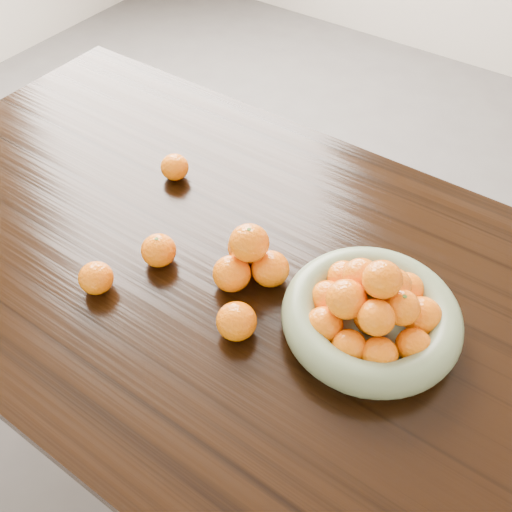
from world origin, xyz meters
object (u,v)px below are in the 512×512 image
Objects in this scene: orange_pyramid at (249,258)px; loose_orange_0 at (159,250)px; fruit_bowl at (371,313)px; dining_table at (271,309)px.

orange_pyramid reaches higher than loose_orange_0.
orange_pyramid is (-0.26, -0.02, 0.00)m from fruit_bowl.
fruit_bowl is at bearing 12.34° from loose_orange_0.
fruit_bowl reaches higher than orange_pyramid.
loose_orange_0 reaches higher than dining_table.
dining_table is 0.15m from orange_pyramid.
fruit_bowl reaches higher than dining_table.
dining_table is at bearing 10.79° from orange_pyramid.
fruit_bowl reaches higher than loose_orange_0.
loose_orange_0 is (-0.22, -0.09, 0.12)m from dining_table.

